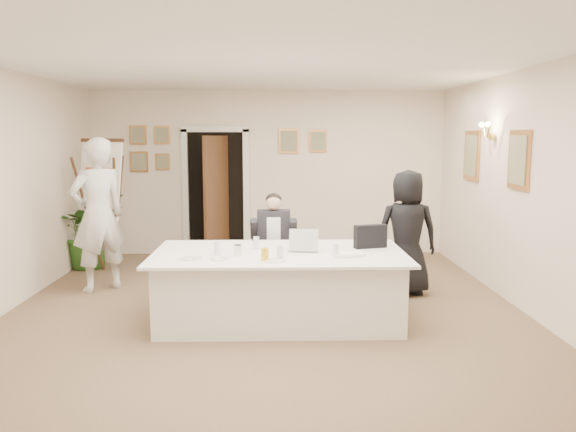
# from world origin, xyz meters

# --- Properties ---
(floor) EXTENTS (7.00, 7.00, 0.00)m
(floor) POSITION_xyz_m (0.00, 0.00, 0.00)
(floor) COLOR brown
(floor) RESTS_ON ground
(ceiling) EXTENTS (6.00, 7.00, 0.02)m
(ceiling) POSITION_xyz_m (0.00, 0.00, 2.80)
(ceiling) COLOR white
(ceiling) RESTS_ON wall_back
(wall_back) EXTENTS (6.00, 0.10, 2.80)m
(wall_back) POSITION_xyz_m (0.00, 3.50, 1.40)
(wall_back) COLOR beige
(wall_back) RESTS_ON floor
(wall_front) EXTENTS (6.00, 0.10, 2.80)m
(wall_front) POSITION_xyz_m (0.00, -3.50, 1.40)
(wall_front) COLOR beige
(wall_front) RESTS_ON floor
(wall_right) EXTENTS (0.10, 7.00, 2.80)m
(wall_right) POSITION_xyz_m (3.00, 0.00, 1.40)
(wall_right) COLOR beige
(wall_right) RESTS_ON floor
(doorway) EXTENTS (1.14, 0.86, 2.20)m
(doorway) POSITION_xyz_m (-0.88, 3.32, 1.04)
(doorway) COLOR black
(doorway) RESTS_ON floor
(pictures_back_wall) EXTENTS (3.40, 0.06, 0.80)m
(pictures_back_wall) POSITION_xyz_m (-0.80, 3.47, 1.85)
(pictures_back_wall) COLOR #BD7E40
(pictures_back_wall) RESTS_ON wall_back
(pictures_right_wall) EXTENTS (0.06, 2.20, 0.80)m
(pictures_right_wall) POSITION_xyz_m (2.97, 1.20, 1.75)
(pictures_right_wall) COLOR #BD7E40
(pictures_right_wall) RESTS_ON wall_right
(wall_sconce) EXTENTS (0.20, 0.30, 0.24)m
(wall_sconce) POSITION_xyz_m (2.90, 1.20, 2.10)
(wall_sconce) COLOR gold
(wall_sconce) RESTS_ON wall_right
(conference_table) EXTENTS (2.74, 1.46, 0.78)m
(conference_table) POSITION_xyz_m (0.16, -0.14, 0.39)
(conference_table) COLOR white
(conference_table) RESTS_ON floor
(seated_man) EXTENTS (0.58, 0.62, 1.33)m
(seated_man) POSITION_xyz_m (0.10, 0.90, 0.66)
(seated_man) COLOR black
(seated_man) RESTS_ON floor
(flip_chart) EXTENTS (0.70, 0.53, 1.95)m
(flip_chart) POSITION_xyz_m (-2.40, 2.20, 0.90)
(flip_chart) COLOR #3A2112
(flip_chart) RESTS_ON floor
(standing_man) EXTENTS (0.87, 0.85, 2.01)m
(standing_man) POSITION_xyz_m (-2.20, 1.16, 1.01)
(standing_man) COLOR silver
(standing_man) RESTS_ON floor
(standing_woman) EXTENTS (0.79, 0.52, 1.61)m
(standing_woman) POSITION_xyz_m (1.80, 0.90, 0.81)
(standing_woman) COLOR black
(standing_woman) RESTS_ON floor
(potted_palm) EXTENTS (1.38, 1.37, 1.16)m
(potted_palm) POSITION_xyz_m (-2.77, 2.50, 0.58)
(potted_palm) COLOR #26541C
(potted_palm) RESTS_ON floor
(laptop) EXTENTS (0.36, 0.38, 0.28)m
(laptop) POSITION_xyz_m (0.42, -0.06, 0.91)
(laptop) COLOR #B7BABC
(laptop) RESTS_ON conference_table
(laptop_bag) EXTENTS (0.39, 0.20, 0.26)m
(laptop_bag) POSITION_xyz_m (1.19, 0.07, 0.91)
(laptop_bag) COLOR black
(laptop_bag) RESTS_ON conference_table
(paper_stack) EXTENTS (0.36, 0.29, 0.03)m
(paper_stack) POSITION_xyz_m (0.88, -0.36, 0.79)
(paper_stack) COLOR white
(paper_stack) RESTS_ON conference_table
(plate_left) EXTENTS (0.24, 0.24, 0.01)m
(plate_left) POSITION_xyz_m (-0.75, -0.49, 0.78)
(plate_left) COLOR white
(plate_left) RESTS_ON conference_table
(plate_mid) EXTENTS (0.25, 0.25, 0.01)m
(plate_mid) POSITION_xyz_m (-0.46, -0.51, 0.78)
(plate_mid) COLOR white
(plate_mid) RESTS_ON conference_table
(plate_near) EXTENTS (0.26, 0.26, 0.01)m
(plate_near) POSITION_xyz_m (0.12, -0.61, 0.78)
(plate_near) COLOR white
(plate_near) RESTS_ON conference_table
(glass_a) EXTENTS (0.07, 0.07, 0.14)m
(glass_a) POSITION_xyz_m (-0.50, -0.29, 0.84)
(glass_a) COLOR silver
(glass_a) RESTS_ON conference_table
(glass_b) EXTENTS (0.08, 0.08, 0.14)m
(glass_b) POSITION_xyz_m (0.16, -0.53, 0.84)
(glass_b) COLOR silver
(glass_b) RESTS_ON conference_table
(glass_c) EXTENTS (0.06, 0.06, 0.14)m
(glass_c) POSITION_xyz_m (0.74, -0.45, 0.84)
(glass_c) COLOR silver
(glass_c) RESTS_ON conference_table
(glass_d) EXTENTS (0.07, 0.07, 0.14)m
(glass_d) POSITION_xyz_m (-0.10, 0.02, 0.84)
(glass_d) COLOR silver
(glass_d) RESTS_ON conference_table
(oj_glass) EXTENTS (0.09, 0.09, 0.13)m
(oj_glass) POSITION_xyz_m (0.01, -0.58, 0.84)
(oj_glass) COLOR gold
(oj_glass) RESTS_ON conference_table
(steel_jug) EXTENTS (0.10, 0.10, 0.11)m
(steel_jug) POSITION_xyz_m (-0.28, -0.30, 0.83)
(steel_jug) COLOR silver
(steel_jug) RESTS_ON conference_table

